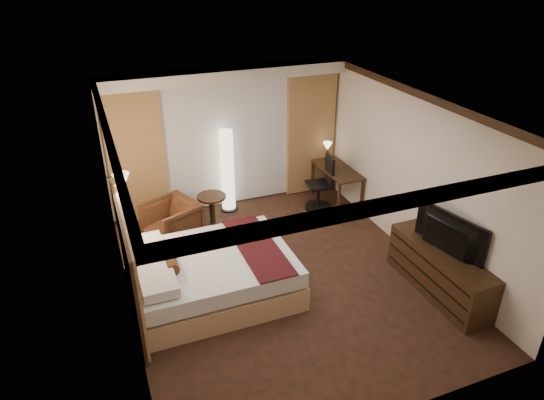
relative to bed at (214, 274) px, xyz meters
name	(u,v)px	position (x,y,z in m)	size (l,w,h in m)	color
floor	(281,277)	(1.06, 0.00, -0.33)	(4.50, 5.50, 0.01)	black
ceiling	(283,107)	(1.06, 0.00, 2.37)	(4.50, 5.50, 0.01)	white
back_wall	(226,138)	(1.06, 2.75, 1.02)	(4.50, 0.02, 2.70)	#EFE5CE
left_wall	(119,229)	(-1.19, 0.00, 1.02)	(0.02, 5.50, 2.70)	#EFE5CE
right_wall	(414,175)	(3.31, 0.00, 1.02)	(0.02, 5.50, 2.70)	#EFE5CE
crown_molding	(283,112)	(1.06, 0.00, 2.31)	(4.50, 5.50, 0.12)	black
soffit	(227,74)	(1.06, 2.50, 2.27)	(4.50, 0.50, 0.20)	white
curtain_sheer	(228,144)	(1.06, 2.67, 0.92)	(2.48, 0.04, 2.45)	silver
curtain_left_drape	(136,158)	(-0.64, 2.61, 0.92)	(1.00, 0.14, 2.45)	#A6824C
curtain_right_drape	(310,134)	(2.76, 2.61, 0.92)	(1.00, 0.14, 2.45)	#A6824C
wall_sconce	(122,181)	(-1.03, 0.88, 1.29)	(0.24, 0.24, 0.24)	white
bed	(214,274)	(0.00, 0.00, 0.00)	(2.25, 1.76, 0.66)	white
headboard	(130,267)	(-1.14, 0.00, 0.42)	(0.12, 2.06, 1.50)	tan
armchair	(172,221)	(-0.28, 1.64, 0.08)	(0.80, 0.75, 0.83)	#461E15
side_table	(212,210)	(0.52, 1.98, -0.04)	(0.53, 0.53, 0.58)	black
floor_lamp	(227,171)	(0.96, 2.42, 0.48)	(0.34, 0.34, 1.63)	white
desk	(336,186)	(3.01, 1.88, 0.05)	(0.55, 1.21, 0.75)	black
desk_lamp	(327,152)	(3.01, 2.33, 0.59)	(0.18, 0.18, 0.34)	#FFD899
office_chair	(319,183)	(2.60, 1.83, 0.21)	(0.52, 0.52, 1.08)	black
dresser	(439,271)	(3.06, -1.17, 0.03)	(0.50, 1.83, 0.71)	black
television	(446,231)	(3.03, -1.17, 0.72)	(1.17, 0.67, 0.15)	black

